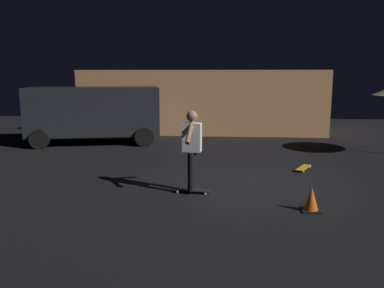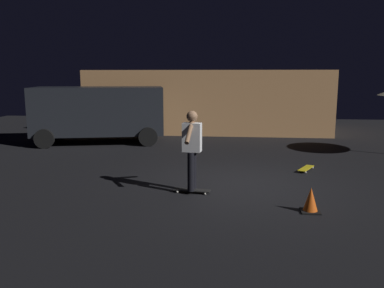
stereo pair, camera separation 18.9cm
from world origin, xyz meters
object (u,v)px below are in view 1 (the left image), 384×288
Objects in this scene: skateboard_ridden at (192,190)px; skateboard_spare at (303,168)px; skater at (192,145)px; parked_van at (94,111)px; traffic_cone at (311,200)px.

skateboard_ridden is 3.58m from skateboard_spare.
skater reaches higher than skateboard_spare.
parked_van reaches higher than skateboard_spare.
skater is (0.00, 0.00, 0.98)m from skateboard_ridden.
skateboard_ridden is at bearing -140.43° from skateboard_spare.
skater reaches higher than skateboard_ridden.
traffic_cone is (2.27, -0.96, 0.16)m from skateboard_ridden.
skateboard_ridden and skateboard_spare have the same top height.
parked_van reaches higher than traffic_cone.
traffic_cone is (6.31, -6.93, -0.95)m from parked_van.
skateboard_ridden is 0.98m from skater.
parked_van reaches higher than skateboard_ridden.
parked_van is at bearing 151.54° from skateboard_spare.
skateboard_ridden is 1.74× the size of traffic_cone.
skateboard_spare is 1.71× the size of traffic_cone.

